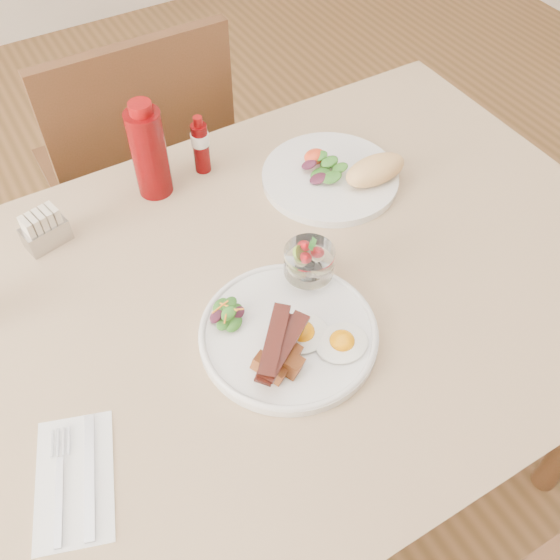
{
  "coord_description": "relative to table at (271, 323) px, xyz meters",
  "views": [
    {
      "loc": [
        -0.32,
        -0.57,
        1.56
      ],
      "look_at": [
        -0.0,
        -0.03,
        0.82
      ],
      "focal_mm": 40.0,
      "sensor_mm": 36.0,
      "label": 1
    }
  ],
  "objects": [
    {
      "name": "table",
      "position": [
        0.0,
        0.0,
        0.0
      ],
      "size": [
        1.33,
        0.88,
        0.75
      ],
      "color": "#552E1A",
      "rests_on": "ground"
    },
    {
      "name": "chair_far",
      "position": [
        0.0,
        0.66,
        -0.14
      ],
      "size": [
        0.42,
        0.42,
        0.93
      ],
      "color": "#552E1A",
      "rests_on": "ground"
    },
    {
      "name": "main_plate",
      "position": [
        -0.02,
        -0.09,
        0.1
      ],
      "size": [
        0.28,
        0.28,
        0.02
      ],
      "primitive_type": "cylinder",
      "color": "silver",
      "rests_on": "table"
    },
    {
      "name": "fried_eggs",
      "position": [
        0.02,
        -0.13,
        0.11
      ],
      "size": [
        0.14,
        0.13,
        0.02
      ],
      "rotation": [
        0.0,
        0.0,
        -0.18
      ],
      "color": "white",
      "rests_on": "main_plate"
    },
    {
      "name": "bacon_potato_pile",
      "position": [
        -0.06,
        -0.13,
        0.13
      ],
      "size": [
        0.12,
        0.11,
        0.05
      ],
      "rotation": [
        0.0,
        0.0,
        0.25
      ],
      "color": "brown",
      "rests_on": "main_plate"
    },
    {
      "name": "side_salad",
      "position": [
        -0.09,
        -0.03,
        0.12
      ],
      "size": [
        0.06,
        0.06,
        0.03
      ],
      "rotation": [
        0.0,
        0.0,
        -0.12
      ],
      "color": "#1B5416",
      "rests_on": "main_plate"
    },
    {
      "name": "fruit_cup",
      "position": [
        0.06,
        -0.02,
        0.15
      ],
      "size": [
        0.08,
        0.08,
        0.08
      ],
      "rotation": [
        0.0,
        0.0,
        0.3
      ],
      "color": "white",
      "rests_on": "main_plate"
    },
    {
      "name": "second_plate",
      "position": [
        0.26,
        0.17,
        0.11
      ],
      "size": [
        0.27,
        0.27,
        0.07
      ],
      "rotation": [
        0.0,
        0.0,
        -0.27
      ],
      "color": "silver",
      "rests_on": "table"
    },
    {
      "name": "ketchup_bottle",
      "position": [
        -0.06,
        0.33,
        0.18
      ],
      "size": [
        0.07,
        0.07,
        0.19
      ],
      "rotation": [
        0.0,
        0.0,
        -0.06
      ],
      "color": "#590506",
      "rests_on": "table"
    },
    {
      "name": "hot_sauce_bottle",
      "position": [
        0.04,
        0.34,
        0.15
      ],
      "size": [
        0.04,
        0.04,
        0.12
      ],
      "rotation": [
        0.0,
        0.0,
        -0.13
      ],
      "color": "#590506",
      "rests_on": "table"
    },
    {
      "name": "sugar_caddy",
      "position": [
        -0.28,
        0.3,
        0.12
      ],
      "size": [
        0.09,
        0.06,
        0.07
      ],
      "rotation": [
        0.0,
        0.0,
        0.23
      ],
      "color": "#ABAAAF",
      "rests_on": "table"
    },
    {
      "name": "napkin_cutlery",
      "position": [
        -0.38,
        -0.15,
        0.09
      ],
      "size": [
        0.16,
        0.21,
        0.01
      ],
      "rotation": [
        0.0,
        0.0,
        -0.33
      ],
      "color": "white",
      "rests_on": "table"
    }
  ]
}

